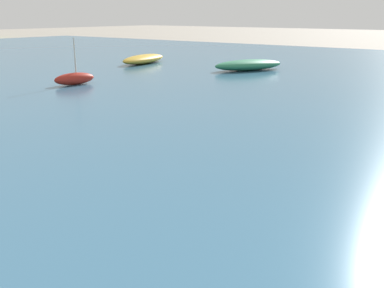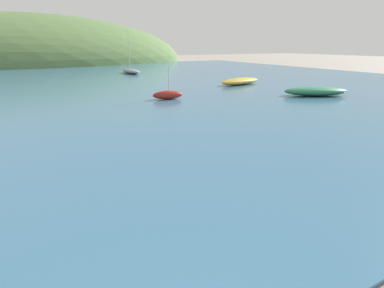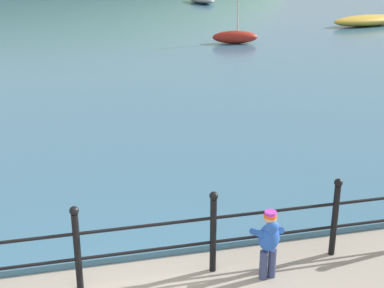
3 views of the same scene
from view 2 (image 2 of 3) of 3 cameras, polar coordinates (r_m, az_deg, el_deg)
name	(u,v)px [view 2 (image 2 of 3)]	position (r m, az deg, el deg)	size (l,w,h in m)	color
water	(39,85)	(32.21, -27.12, 9.90)	(80.00, 60.00, 0.10)	#386684
far_hillside	(30,63)	(71.88, -28.45, 13.36)	(65.48, 36.02, 19.31)	#567542
boat_far_right	(316,91)	(24.44, 22.49, 9.28)	(4.96, 3.58, 0.66)	#287551
boat_far_left	(131,71)	(40.92, -11.53, 13.44)	(1.92, 4.51, 5.40)	gray
boat_red_dinghy	(168,95)	(21.19, -4.65, 9.33)	(2.20, 1.09, 2.27)	maroon
boat_blue_hull	(240,81)	(29.47, 9.16, 11.74)	(5.04, 2.53, 0.61)	gold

